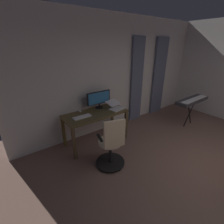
# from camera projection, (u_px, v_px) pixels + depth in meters

# --- Properties ---
(back_room_partition) EXTENTS (5.68, 0.10, 2.84)m
(back_room_partition) POSITION_uv_depth(u_px,v_px,m) (119.00, 75.00, 4.17)
(back_room_partition) COLOR silver
(back_room_partition) RESTS_ON ground
(curtain_left_panel) EXTENTS (0.51, 0.06, 2.36)m
(curtain_left_panel) POSITION_uv_depth(u_px,v_px,m) (159.00, 78.00, 5.02)
(curtain_left_panel) COLOR slate
(curtain_left_panel) RESTS_ON ground
(curtain_right_panel) EXTENTS (0.42, 0.06, 2.36)m
(curtain_right_panel) POSITION_uv_depth(u_px,v_px,m) (137.00, 82.00, 4.49)
(curtain_right_panel) COLOR slate
(curtain_right_panel) RESTS_ON ground
(desk) EXTENTS (1.43, 0.65, 0.76)m
(desk) POSITION_uv_depth(u_px,v_px,m) (96.00, 117.00, 3.56)
(desk) COLOR brown
(desk) RESTS_ON ground
(office_chair) EXTENTS (0.56, 0.56, 1.04)m
(office_chair) POSITION_uv_depth(u_px,v_px,m) (112.00, 145.00, 2.86)
(office_chair) COLOR black
(office_chair) RESTS_ON ground
(computer_monitor) EXTENTS (0.61, 0.18, 0.40)m
(computer_monitor) POSITION_uv_depth(u_px,v_px,m) (99.00, 98.00, 3.70)
(computer_monitor) COLOR black
(computer_monitor) RESTS_ON desk
(computer_keyboard) EXTENTS (0.38, 0.14, 0.02)m
(computer_keyboard) POSITION_uv_depth(u_px,v_px,m) (82.00, 117.00, 3.29)
(computer_keyboard) COLOR white
(computer_keyboard) RESTS_ON desk
(laptop) EXTENTS (0.39, 0.41, 0.18)m
(laptop) POSITION_uv_depth(u_px,v_px,m) (115.00, 106.00, 3.71)
(laptop) COLOR white
(laptop) RESTS_ON desk
(computer_mouse) EXTENTS (0.06, 0.10, 0.04)m
(computer_mouse) POSITION_uv_depth(u_px,v_px,m) (80.00, 111.00, 3.54)
(computer_mouse) COLOR silver
(computer_mouse) RESTS_ON desk
(piano_keyboard) EXTENTS (1.17, 0.34, 0.81)m
(piano_keyboard) POSITION_uv_depth(u_px,v_px,m) (192.00, 101.00, 4.29)
(piano_keyboard) COLOR black
(piano_keyboard) RESTS_ON ground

